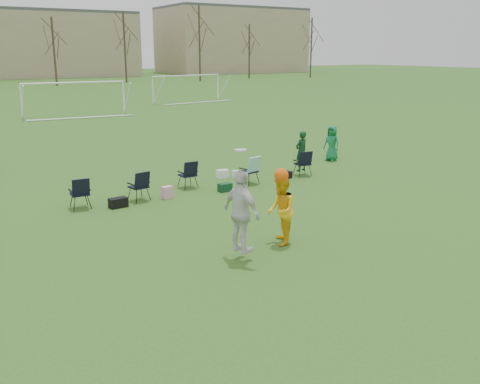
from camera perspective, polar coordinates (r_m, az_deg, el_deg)
ground at (r=11.22m, az=5.48°, el=-9.76°), size 260.00×260.00×0.00m
fielder_green_far at (r=23.64m, az=9.77°, el=5.15°), size 0.66×0.85×1.53m
center_contest at (r=12.55m, az=2.37°, el=-2.00°), size 2.20×1.54×2.58m
sideline_setup at (r=18.69m, az=-2.70°, el=2.01°), size 9.19×2.07×1.69m
goal_mid at (r=41.49m, az=-17.29°, el=10.42°), size 7.40×0.63×2.46m
goal_right at (r=51.26m, az=-5.70°, el=11.73°), size 7.35×1.14×2.46m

